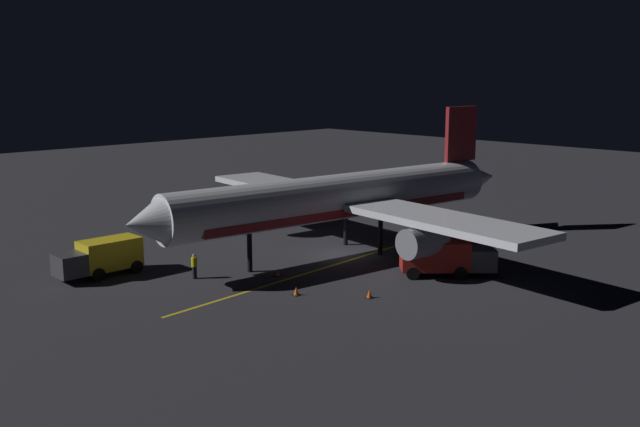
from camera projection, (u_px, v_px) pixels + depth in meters
name	position (u px, v px, depth m)	size (l,w,h in m)	color
ground_plane	(338.00, 256.00, 55.56)	(180.00, 180.00, 0.20)	#2A2A30
apron_guide_stripe	(320.00, 269.00, 51.35)	(0.24, 27.64, 0.01)	gold
airliner	(345.00, 199.00, 55.07)	(34.81, 35.54, 10.97)	silver
baggage_truck	(102.00, 258.00, 49.48)	(2.36, 5.92, 2.50)	gold
catering_truck	(443.00, 258.00, 49.48)	(5.99, 6.03, 2.47)	maroon
ground_crew_worker	(194.00, 266.00, 48.85)	(0.40, 0.40, 1.74)	black
traffic_cone_near_left	(369.00, 294.00, 44.75)	(0.50, 0.50, 0.55)	#EA590F
traffic_cone_near_right	(277.00, 273.00, 49.55)	(0.50, 0.50, 0.55)	#EA590F
traffic_cone_under_wing	(296.00, 291.00, 45.30)	(0.50, 0.50, 0.55)	#EA590F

